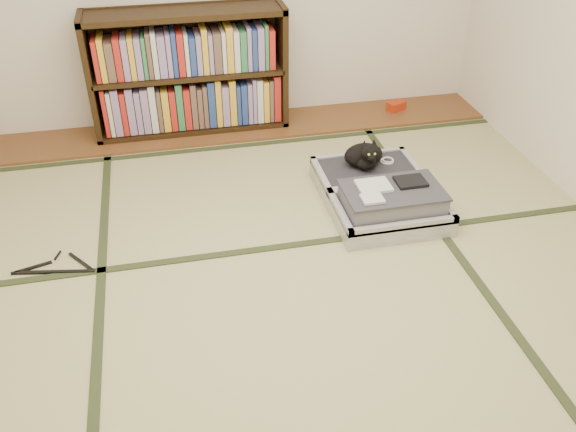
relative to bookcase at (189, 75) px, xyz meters
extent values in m
plane|color=tan|center=(0.34, -2.07, -0.45)|extent=(4.50, 4.50, 0.00)
cube|color=brown|center=(0.34, -0.07, -0.44)|extent=(4.00, 0.50, 0.02)
cube|color=#B32D0E|center=(1.68, -0.04, -0.40)|extent=(0.17, 0.14, 0.07)
cube|color=#2D381E|center=(-0.66, -2.07, -0.45)|extent=(0.05, 4.50, 0.01)
cube|color=#2D381E|center=(1.34, -2.07, -0.45)|extent=(0.05, 4.50, 0.01)
cube|color=#2D381E|center=(0.34, -1.67, -0.45)|extent=(4.00, 0.05, 0.01)
cube|color=#2D381E|center=(0.34, -0.37, -0.45)|extent=(4.00, 0.05, 0.01)
cube|color=black|center=(-0.71, 0.00, 0.02)|extent=(0.04, 0.34, 0.94)
cube|color=black|center=(0.71, 0.00, 0.02)|extent=(0.04, 0.34, 0.94)
cube|color=black|center=(0.00, 0.00, -0.42)|extent=(1.47, 0.34, 0.04)
cube|color=black|center=(0.00, 0.00, 0.46)|extent=(1.47, 0.34, 0.04)
cube|color=black|center=(0.00, 0.00, 0.02)|extent=(1.41, 0.34, 0.03)
cube|color=black|center=(0.00, 0.16, 0.02)|extent=(1.47, 0.02, 0.94)
cube|color=gray|center=(0.00, -0.02, -0.20)|extent=(1.32, 0.23, 0.40)
cube|color=gray|center=(0.00, -0.02, 0.21)|extent=(1.32, 0.23, 0.36)
cube|color=silver|center=(1.06, -1.57, -0.39)|extent=(0.68, 0.45, 0.12)
cube|color=#2D2C33|center=(1.06, -1.57, -0.36)|extent=(0.61, 0.38, 0.09)
cube|color=silver|center=(1.06, -1.78, -0.33)|extent=(0.68, 0.04, 0.05)
cube|color=silver|center=(1.06, -1.36, -0.33)|extent=(0.68, 0.04, 0.05)
cube|color=silver|center=(0.74, -1.57, -0.33)|extent=(0.04, 0.45, 0.05)
cube|color=silver|center=(1.38, -1.57, -0.33)|extent=(0.04, 0.45, 0.05)
cube|color=silver|center=(1.06, -1.12, -0.39)|extent=(0.68, 0.45, 0.12)
cube|color=#2D2C33|center=(1.06, -1.12, -0.36)|extent=(0.61, 0.38, 0.09)
cube|color=silver|center=(1.06, -1.33, -0.33)|extent=(0.68, 0.04, 0.05)
cube|color=silver|center=(1.06, -0.91, -0.33)|extent=(0.68, 0.04, 0.05)
cube|color=silver|center=(0.74, -1.12, -0.33)|extent=(0.04, 0.45, 0.05)
cube|color=silver|center=(1.38, -1.12, -0.33)|extent=(0.04, 0.45, 0.05)
cylinder|color=black|center=(1.06, -1.34, -0.32)|extent=(0.61, 0.02, 0.02)
cube|color=gray|center=(1.06, -1.57, -0.28)|extent=(0.58, 0.35, 0.12)
cube|color=#3A3A42|center=(1.06, -1.57, -0.21)|extent=(0.60, 0.37, 0.01)
cube|color=silver|center=(0.95, -1.53, -0.19)|extent=(0.20, 0.16, 0.02)
cube|color=black|center=(1.19, -1.53, -0.19)|extent=(0.18, 0.14, 0.02)
cube|color=silver|center=(0.90, -1.66, -0.19)|extent=(0.13, 0.11, 0.02)
cube|color=white|center=(0.86, -1.79, -0.39)|extent=(0.05, 0.01, 0.04)
cube|color=white|center=(0.97, -1.79, -0.40)|extent=(0.05, 0.01, 0.03)
cube|color=orange|center=(1.29, -1.79, -0.39)|extent=(0.05, 0.01, 0.03)
cube|color=#197F33|center=(1.23, -1.79, -0.37)|extent=(0.04, 0.01, 0.03)
ellipsoid|color=black|center=(1.04, -1.07, -0.24)|extent=(0.26, 0.17, 0.16)
ellipsoid|color=black|center=(1.04, -1.15, -0.26)|extent=(0.13, 0.09, 0.09)
ellipsoid|color=black|center=(1.04, -1.17, -0.16)|extent=(0.11, 0.10, 0.11)
sphere|color=black|center=(1.04, -1.22, -0.18)|extent=(0.05, 0.05, 0.05)
cone|color=black|center=(1.01, -1.16, -0.10)|extent=(0.04, 0.05, 0.05)
cone|color=black|center=(1.08, -1.16, -0.10)|extent=(0.04, 0.05, 0.05)
sphere|color=#A5BF33|center=(1.02, -1.22, -0.15)|extent=(0.02, 0.02, 0.02)
sphere|color=#A5BF33|center=(1.06, -1.22, -0.15)|extent=(0.02, 0.02, 0.02)
cylinder|color=black|center=(1.14, -0.99, -0.30)|extent=(0.16, 0.10, 0.03)
torus|color=white|center=(1.22, -1.05, -0.32)|extent=(0.09, 0.09, 0.01)
torus|color=white|center=(1.23, -1.06, -0.30)|extent=(0.08, 0.08, 0.01)
cube|color=black|center=(-0.91, -1.63, -0.44)|extent=(0.44, 0.10, 0.01)
cube|color=black|center=(-1.04, -1.57, -0.44)|extent=(0.22, 0.08, 0.01)
cube|color=black|center=(-0.78, -1.57, -0.44)|extent=(0.14, 0.19, 0.01)
cylinder|color=black|center=(-0.91, -1.48, -0.44)|extent=(0.04, 0.08, 0.01)
camera|label=1|loc=(-0.21, -4.45, 1.71)|focal=38.00mm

